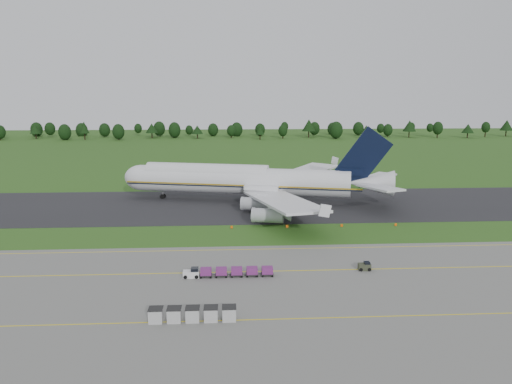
{
  "coord_description": "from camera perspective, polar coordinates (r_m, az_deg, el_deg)",
  "views": [
    {
      "loc": [
        -0.45,
        -101.23,
        29.71
      ],
      "look_at": [
        5.5,
        2.0,
        8.82
      ],
      "focal_mm": 35.0,
      "sensor_mm": 36.0,
      "label": 1
    }
  ],
  "objects": [
    {
      "name": "edge_markers",
      "position": [
        112.14,
        6.7,
        -3.88
      ],
      "size": [
        37.43,
        0.3,
        0.6
      ],
      "color": "#ED5307",
      "rests_on": "ground"
    },
    {
      "name": "apron_markings",
      "position": [
        79.95,
        -2.79,
        -10.36
      ],
      "size": [
        300.0,
        30.2,
        0.01
      ],
      "color": "yellow",
      "rests_on": "apron"
    },
    {
      "name": "aircraft",
      "position": [
        135.57,
        -0.99,
        1.35
      ],
      "size": [
        75.32,
        71.12,
        21.07
      ],
      "color": "silver",
      "rests_on": "ground"
    },
    {
      "name": "tree_line",
      "position": [
        322.12,
        -3.8,
        7.22
      ],
      "size": [
        528.42,
        21.19,
        11.86
      ],
      "color": "black",
      "rests_on": "ground"
    },
    {
      "name": "ground",
      "position": [
        105.5,
        -2.93,
        -4.95
      ],
      "size": [
        600.0,
        600.0,
        0.0
      ],
      "primitive_type": "plane",
      "color": "#285218",
      "rests_on": "ground"
    },
    {
      "name": "apron",
      "position": [
        73.49,
        -2.73,
        -12.41
      ],
      "size": [
        300.0,
        52.0,
        0.06
      ],
      "primitive_type": "cube",
      "color": "slate",
      "rests_on": "ground"
    },
    {
      "name": "taxiway",
      "position": [
        132.59,
        -3.02,
        -1.53
      ],
      "size": [
        300.0,
        40.0,
        0.08
      ],
      "primitive_type": "cube",
      "color": "black",
      "rests_on": "ground"
    },
    {
      "name": "utility_cart",
      "position": [
        87.12,
        12.29,
        -8.36
      ],
      "size": [
        2.09,
        1.44,
        1.13
      ],
      "color": "#313626",
      "rests_on": "apron"
    },
    {
      "name": "baggage_train",
      "position": [
        82.4,
        -3.31,
        -9.09
      ],
      "size": [
        14.71,
        1.56,
        1.5
      ],
      "color": "silver",
      "rests_on": "apron"
    },
    {
      "name": "uld_row",
      "position": [
        67.96,
        -7.25,
        -13.67
      ],
      "size": [
        11.49,
        1.89,
        1.86
      ],
      "color": "#ADADAD",
      "rests_on": "apron"
    }
  ]
}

